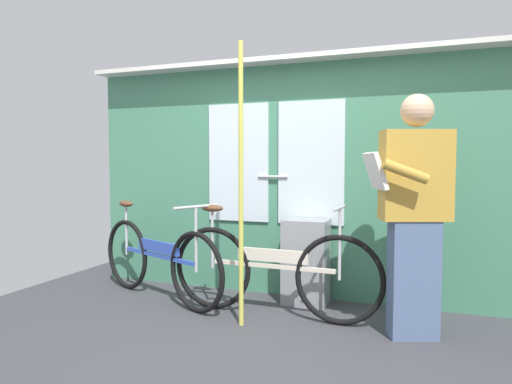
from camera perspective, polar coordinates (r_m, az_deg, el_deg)
ground_plane at (r=3.27m, az=-1.45°, el=-18.77°), size 5.07×4.14×0.04m
train_door_wall at (r=4.22m, az=4.83°, el=2.29°), size 4.07×0.28×2.15m
bicycle_near_door at (r=3.72m, az=1.91°, el=-9.66°), size 1.76×0.44×0.90m
bicycle_leaning_behind at (r=4.26m, az=-12.04°, el=-8.15°), size 1.61×0.77×0.88m
passenger_reading_newspaper at (r=3.37m, az=18.88°, el=-2.18°), size 0.63×0.57×1.69m
trash_bin_by_wall at (r=4.07m, az=6.20°, el=-8.56°), size 0.38×0.28×0.74m
handrail_pole at (r=3.42m, az=-1.87°, el=0.79°), size 0.04×0.04×2.11m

